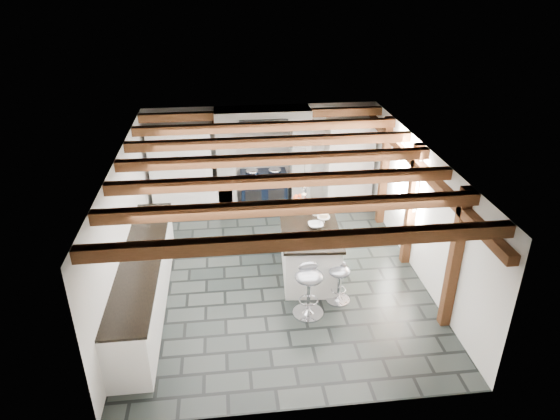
{
  "coord_description": "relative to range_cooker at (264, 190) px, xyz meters",
  "views": [
    {
      "loc": [
        -0.81,
        -7.4,
        5.05
      ],
      "look_at": [
        0.1,
        0.4,
        1.1
      ],
      "focal_mm": 32.0,
      "sensor_mm": 36.0,
      "label": 1
    }
  ],
  "objects": [
    {
      "name": "ground",
      "position": [
        0.0,
        -2.68,
        -0.47
      ],
      "size": [
        6.0,
        6.0,
        0.0
      ],
      "primitive_type": "plane",
      "color": "black",
      "rests_on": "ground"
    },
    {
      "name": "room_shell",
      "position": [
        -0.61,
        -1.26,
        0.6
      ],
      "size": [
        6.0,
        6.03,
        6.0
      ],
      "color": "white",
      "rests_on": "ground"
    },
    {
      "name": "bar_stool_far",
      "position": [
        0.37,
        -3.8,
        0.1
      ],
      "size": [
        0.49,
        0.49,
        0.9
      ],
      "rotation": [
        0.0,
        0.0,
        0.1
      ],
      "color": "silver",
      "rests_on": "ground"
    },
    {
      "name": "range_cooker",
      "position": [
        0.0,
        0.0,
        0.0
      ],
      "size": [
        1.0,
        0.63,
        0.99
      ],
      "color": "black",
      "rests_on": "ground"
    },
    {
      "name": "bar_stool_near",
      "position": [
        0.92,
        -3.52,
        -0.01
      ],
      "size": [
        0.47,
        0.47,
        0.73
      ],
      "rotation": [
        0.0,
        0.0,
        -0.43
      ],
      "color": "silver",
      "rests_on": "ground"
    },
    {
      "name": "kitchen_island",
      "position": [
        0.58,
        -2.56,
        0.02
      ],
      "size": [
        1.13,
        1.97,
        1.25
      ],
      "rotation": [
        0.0,
        0.0,
        -0.07
      ],
      "color": "white",
      "rests_on": "ground"
    }
  ]
}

